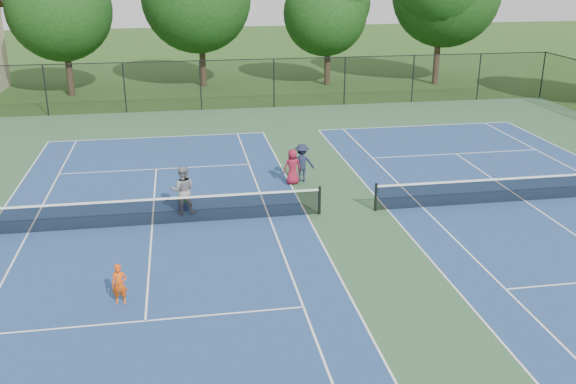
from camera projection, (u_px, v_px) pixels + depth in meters
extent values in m
plane|color=#234716|center=(347.00, 212.00, 23.40)|extent=(140.00, 140.00, 0.00)
cube|color=#305639|center=(347.00, 212.00, 23.40)|extent=(36.00, 36.00, 0.01)
cube|color=navy|center=(152.00, 225.00, 22.29)|extent=(10.97, 23.77, 0.00)
cube|color=white|center=(159.00, 137.00, 33.30)|extent=(10.97, 0.06, 0.00)
cube|color=white|center=(307.00, 215.00, 23.16)|extent=(0.06, 23.77, 0.00)
cube|color=white|center=(28.00, 233.00, 21.63)|extent=(0.06, 23.77, 0.00)
cube|color=white|center=(269.00, 217.00, 22.94)|extent=(0.06, 23.77, 0.00)
cube|color=white|center=(156.00, 169.00, 28.21)|extent=(8.23, 0.06, 0.00)
cube|color=white|center=(145.00, 321.00, 16.36)|extent=(8.23, 0.06, 0.00)
cube|color=white|center=(152.00, 225.00, 22.29)|extent=(0.06, 12.80, 0.00)
cylinder|color=black|center=(320.00, 201.00, 23.05)|extent=(0.10, 0.10, 1.07)
cube|color=black|center=(151.00, 213.00, 22.13)|extent=(11.90, 0.01, 0.90)
cube|color=white|center=(150.00, 200.00, 21.97)|extent=(11.90, 0.04, 0.07)
cube|color=navy|center=(525.00, 201.00, 24.51)|extent=(10.97, 23.77, 0.00)
cube|color=white|center=(415.00, 126.00, 35.52)|extent=(10.97, 0.06, 0.00)
cube|color=white|center=(387.00, 210.00, 23.64)|extent=(0.06, 23.77, 0.00)
cube|color=white|center=(423.00, 207.00, 23.86)|extent=(0.06, 23.77, 0.00)
cube|color=white|center=(456.00, 154.00, 30.44)|extent=(8.23, 0.06, 0.00)
cube|color=white|center=(525.00, 201.00, 24.51)|extent=(0.06, 12.80, 0.00)
cylinder|color=black|center=(376.00, 197.00, 23.39)|extent=(0.10, 0.10, 1.07)
cube|color=black|center=(526.00, 189.00, 24.35)|extent=(11.90, 0.01, 0.90)
cube|color=white|center=(528.00, 178.00, 24.19)|extent=(11.90, 0.04, 0.07)
cylinder|color=black|center=(46.00, 90.00, 37.42)|extent=(0.08, 0.08, 3.00)
cylinder|color=black|center=(125.00, 88.00, 38.14)|extent=(0.08, 0.08, 3.00)
cylinder|color=black|center=(201.00, 86.00, 38.85)|extent=(0.08, 0.08, 3.00)
cylinder|color=black|center=(274.00, 83.00, 39.57)|extent=(0.08, 0.08, 3.00)
cylinder|color=black|center=(345.00, 81.00, 40.28)|extent=(0.08, 0.08, 3.00)
cylinder|color=black|center=(413.00, 79.00, 41.00)|extent=(0.08, 0.08, 3.00)
cylinder|color=black|center=(479.00, 77.00, 41.71)|extent=(0.08, 0.08, 3.00)
cylinder|color=black|center=(542.00, 75.00, 42.43)|extent=(0.08, 0.08, 3.00)
cube|color=black|center=(274.00, 83.00, 39.57)|extent=(36.00, 0.01, 3.00)
cube|color=black|center=(274.00, 59.00, 39.05)|extent=(36.00, 0.05, 0.05)
cylinder|color=#2D2116|center=(69.00, 68.00, 42.93)|extent=(0.44, 0.44, 3.78)
sphere|color=#0F3712|center=(62.00, 9.00, 41.64)|extent=(6.80, 6.80, 6.80)
cylinder|color=#2D2116|center=(202.00, 57.00, 46.15)|extent=(0.44, 0.44, 4.14)
cylinder|color=#2D2116|center=(327.00, 61.00, 46.77)|extent=(0.44, 0.44, 3.42)
sphere|color=#0F3712|center=(328.00, 14.00, 45.63)|extent=(6.00, 6.00, 6.00)
sphere|color=#0F3712|center=(329.00, 3.00, 45.39)|extent=(4.92, 4.92, 4.92)
cylinder|color=#2D2116|center=(437.00, 54.00, 46.97)|extent=(0.44, 0.44, 4.32)
imported|color=#DE4C0E|center=(119.00, 284.00, 17.03)|extent=(0.43, 0.30, 1.14)
imported|color=gray|center=(183.00, 190.00, 22.99)|extent=(0.94, 0.76, 1.81)
imported|color=#1A2139|center=(302.00, 163.00, 26.45)|extent=(1.09, 0.70, 1.60)
imported|color=maroon|center=(292.00, 167.00, 26.15)|extent=(0.78, 0.57, 1.47)
cube|color=navy|center=(183.00, 206.00, 23.57)|extent=(0.42, 0.34, 0.33)
cube|color=green|center=(183.00, 196.00, 23.44)|extent=(0.36, 0.30, 0.42)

